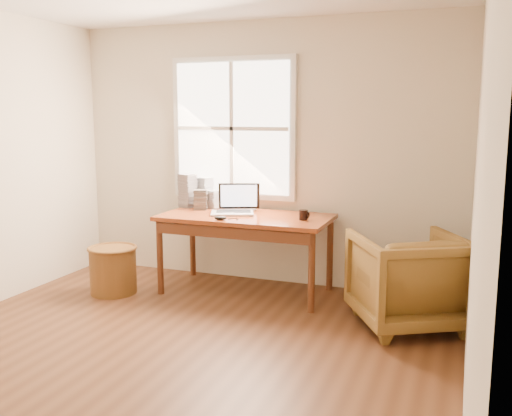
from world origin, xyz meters
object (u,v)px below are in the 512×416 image
Objects in this scene: wicker_stool at (113,270)px; coffee_mug at (303,215)px; laptop at (232,199)px; armchair at (409,280)px; cd_stack_a at (205,192)px; desk at (246,217)px.

wicker_stool is 1.90m from coffee_mug.
laptop is at bearing -171.64° from coffee_mug.
wicker_stool is at bearing -154.34° from coffee_mug.
armchair is at bearing -34.83° from laptop.
laptop is at bearing -41.61° from armchair.
armchair is at bearing -7.08° from coffee_mug.
armchair is 2.80× the size of cd_stack_a.
desk reaches higher than wicker_stool.
desk is 3.96× the size of laptop.
wicker_stool is 1.22m from cd_stack_a.
armchair is 2.08× the size of laptop.
coffee_mug reaches higher than desk.
laptop is 1.35× the size of cd_stack_a.
desk is at bearing 21.89° from wicker_stool.
coffee_mug is at bearing -18.49° from cd_stack_a.
laptop reaches higher than wicker_stool.
desk is at bearing -30.74° from cd_stack_a.
wicker_stool is at bearing -26.97° from armchair.
wicker_stool is at bearing -177.68° from laptop.
cd_stack_a is at bearing 173.20° from coffee_mug.
wicker_stool is 1.46× the size of cd_stack_a.
desk is 1.90× the size of armchair.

